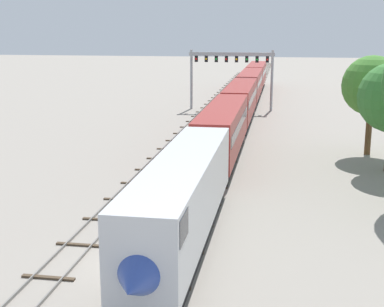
{
  "coord_description": "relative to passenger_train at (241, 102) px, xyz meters",
  "views": [
    {
      "loc": [
        7.02,
        -23.96,
        11.47
      ],
      "look_at": [
        1.0,
        12.0,
        3.0
      ],
      "focal_mm": 50.62,
      "sensor_mm": 36.0,
      "label": 1
    }
  ],
  "objects": [
    {
      "name": "ground_plane",
      "position": [
        -2.0,
        -42.43,
        -2.61
      ],
      "size": [
        400.0,
        400.0,
        0.0
      ],
      "primitive_type": "plane",
      "color": "gray"
    },
    {
      "name": "track_main",
      "position": [
        0.0,
        17.57,
        -2.54
      ],
      "size": [
        2.6,
        200.0,
        0.16
      ],
      "color": "slate",
      "rests_on": "ground"
    },
    {
      "name": "track_near",
      "position": [
        -5.5,
        -2.43,
        -2.54
      ],
      "size": [
        2.6,
        160.0,
        0.16
      ],
      "color": "slate",
      "rests_on": "ground"
    },
    {
      "name": "passenger_train",
      "position": [
        0.0,
        0.0,
        0.0
      ],
      "size": [
        3.04,
        97.71,
        4.8
      ],
      "color": "silver",
      "rests_on": "ground"
    },
    {
      "name": "signal_gantry",
      "position": [
        -2.25,
        10.78,
        3.7
      ],
      "size": [
        12.1,
        0.49,
        8.5
      ],
      "color": "#999BA0",
      "rests_on": "ground"
    },
    {
      "name": "trackside_tree_right",
      "position": [
        13.01,
        -15.33,
        3.76
      ],
      "size": [
        5.43,
        5.43,
        9.12
      ],
      "color": "brown",
      "rests_on": "ground"
    }
  ]
}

